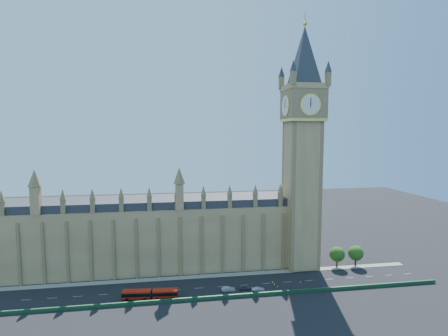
{
  "coord_description": "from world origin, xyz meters",
  "views": [
    {
      "loc": [
        -13.52,
        -116.25,
        53.39
      ],
      "look_at": [
        6.33,
        10.0,
        40.76
      ],
      "focal_mm": 28.0,
      "sensor_mm": 36.0,
      "label": 1
    }
  ],
  "objects": [
    {
      "name": "cone_d",
      "position": [
        32.26,
        -1.77,
        0.35
      ],
      "size": [
        0.46,
        0.46,
        0.71
      ],
      "rotation": [
        0.0,
        0.0,
        0.05
      ],
      "color": "black",
      "rests_on": "ground"
    },
    {
      "name": "tree_east_far",
      "position": [
        60.22,
        10.08,
        5.64
      ],
      "size": [
        6.0,
        6.0,
        8.5
      ],
      "color": "#382619",
      "rests_on": "ground"
    },
    {
      "name": "car_grey",
      "position": [
        11.45,
        -3.79,
        0.68
      ],
      "size": [
        4.12,
        2.02,
        1.35
      ],
      "primitive_type": "imported",
      "rotation": [
        0.0,
        0.0,
        1.46
      ],
      "color": "#42454A",
      "rests_on": "ground"
    },
    {
      "name": "kerb_north",
      "position": [
        0.0,
        9.5,
        0.08
      ],
      "size": [
        160.0,
        3.0,
        0.16
      ],
      "primitive_type": "cube",
      "color": "gray",
      "rests_on": "ground"
    },
    {
      "name": "ground",
      "position": [
        0.0,
        0.0,
        0.0
      ],
      "size": [
        400.0,
        400.0,
        0.0
      ],
      "primitive_type": "plane",
      "color": "black",
      "rests_on": "ground"
    },
    {
      "name": "red_bus",
      "position": [
        -20.33,
        -5.42,
        1.59
      ],
      "size": [
        17.93,
        4.11,
        3.02
      ],
      "rotation": [
        0.0,
        0.0,
        -0.08
      ],
      "color": "#B61C0C",
      "rests_on": "ground"
    },
    {
      "name": "palace_westminster",
      "position": [
        -25.0,
        22.0,
        13.86
      ],
      "size": [
        120.0,
        20.0,
        28.0
      ],
      "color": "#9D7A4C",
      "rests_on": "ground"
    },
    {
      "name": "bridge_parapet",
      "position": [
        0.0,
        -9.0,
        0.6
      ],
      "size": [
        160.0,
        0.6,
        1.2
      ],
      "primitive_type": "cube",
      "color": "#1E4C2D",
      "rests_on": "ground"
    },
    {
      "name": "elizabeth_tower",
      "position": [
        38.0,
        13.99,
        54.56
      ],
      "size": [
        20.59,
        20.59,
        105.0
      ],
      "color": "#9D7A4C",
      "rests_on": "ground"
    },
    {
      "name": "cone_b",
      "position": [
        22.5,
        -1.94,
        0.39
      ],
      "size": [
        0.6,
        0.6,
        0.79
      ],
      "rotation": [
        0.0,
        0.0,
        -0.25
      ],
      "color": "black",
      "rests_on": "ground"
    },
    {
      "name": "cone_c",
      "position": [
        22.39,
        -0.09,
        0.34
      ],
      "size": [
        0.51,
        0.51,
        0.69
      ],
      "rotation": [
        0.0,
        0.0,
        -0.21
      ],
      "color": "black",
      "rests_on": "ground"
    },
    {
      "name": "car_white",
      "position": [
        15.7,
        -5.35,
        0.67
      ],
      "size": [
        4.74,
        2.23,
        1.34
      ],
      "primitive_type": "imported",
      "rotation": [
        0.0,
        0.0,
        1.65
      ],
      "color": "silver",
      "rests_on": "ground"
    },
    {
      "name": "cone_a",
      "position": [
        23.13,
        -3.63,
        0.32
      ],
      "size": [
        0.43,
        0.43,
        0.65
      ],
      "rotation": [
        0.0,
        0.0,
        -0.05
      ],
      "color": "black",
      "rests_on": "ground"
    },
    {
      "name": "car_silver",
      "position": [
        5.67,
        -3.93,
        0.75
      ],
      "size": [
        4.62,
        1.74,
        1.5
      ],
      "primitive_type": "imported",
      "rotation": [
        0.0,
        0.0,
        1.54
      ],
      "color": "#9FA2A7",
      "rests_on": "ground"
    },
    {
      "name": "tree_east_near",
      "position": [
        52.22,
        10.08,
        5.64
      ],
      "size": [
        6.0,
        6.0,
        8.5
      ],
      "color": "#382619",
      "rests_on": "ground"
    }
  ]
}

